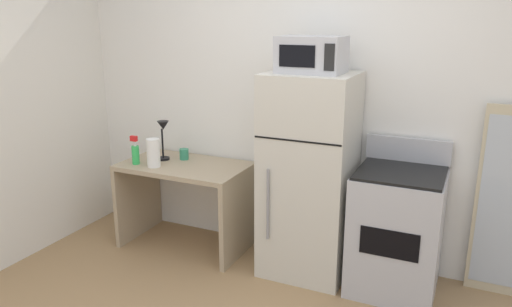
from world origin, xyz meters
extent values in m
cube|color=white|center=(0.00, 1.70, 1.30)|extent=(5.00, 0.10, 2.60)
cube|color=tan|center=(-1.04, 1.31, 0.73)|extent=(1.08, 0.64, 0.04)
cube|color=tan|center=(-1.56, 1.31, 0.35)|extent=(0.04, 0.64, 0.71)
cube|color=tan|center=(-0.52, 1.31, 0.35)|extent=(0.04, 0.64, 0.71)
cylinder|color=black|center=(-1.29, 1.35, 0.76)|extent=(0.11, 0.11, 0.02)
cylinder|color=black|center=(-1.29, 1.35, 0.90)|extent=(0.02, 0.02, 0.26)
cone|color=black|center=(-1.26, 1.33, 1.07)|extent=(0.10, 0.10, 0.08)
cylinder|color=green|center=(-1.42, 1.14, 0.83)|extent=(0.06, 0.06, 0.16)
cylinder|color=white|center=(-1.42, 1.14, 0.93)|extent=(0.02, 0.02, 0.04)
cube|color=red|center=(-1.42, 1.13, 0.98)|extent=(0.06, 0.03, 0.04)
cylinder|color=#338C66|center=(-1.12, 1.43, 0.80)|extent=(0.08, 0.08, 0.09)
cylinder|color=white|center=(-1.24, 1.14, 0.87)|extent=(0.11, 0.11, 0.24)
cube|color=beige|center=(0.07, 1.34, 0.79)|extent=(0.65, 0.59, 1.58)
cube|color=black|center=(0.07, 1.04, 1.14)|extent=(0.64, 0.00, 0.01)
cylinder|color=gray|center=(-0.14, 1.03, 0.63)|extent=(0.02, 0.02, 0.55)
cube|color=#B7B7BC|center=(0.07, 1.32, 1.71)|extent=(0.46, 0.34, 0.26)
cube|color=black|center=(0.02, 1.14, 1.71)|extent=(0.26, 0.01, 0.15)
cube|color=black|center=(0.25, 1.14, 1.71)|extent=(0.07, 0.01, 0.18)
cube|color=#B7B7BC|center=(0.75, 1.33, 0.45)|extent=(0.62, 0.60, 0.90)
cube|color=black|center=(0.75, 1.33, 0.91)|extent=(0.59, 0.58, 0.02)
cube|color=#B7B7BC|center=(0.75, 1.61, 1.01)|extent=(0.62, 0.04, 0.18)
cube|color=black|center=(0.75, 1.03, 0.50)|extent=(0.40, 0.01, 0.20)
cube|color=#C6B793|center=(1.46, 1.59, 0.70)|extent=(0.44, 0.03, 1.40)
cube|color=#B2BCC6|center=(1.46, 1.57, 0.70)|extent=(0.39, 0.00, 1.26)
camera|label=1|loc=(1.19, -2.08, 1.98)|focal=34.44mm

